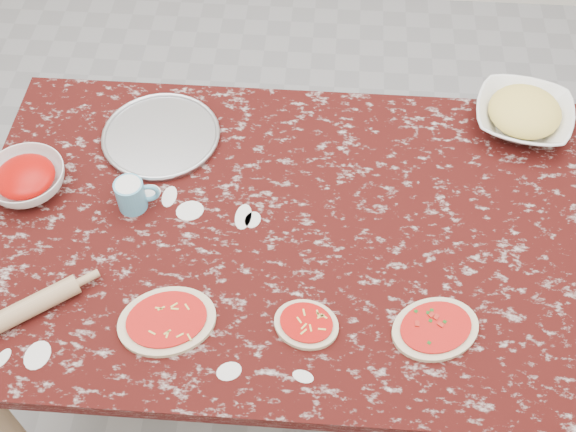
# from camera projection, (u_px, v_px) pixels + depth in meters

# --- Properties ---
(ground) EXTENTS (4.00, 4.00, 0.00)m
(ground) POSITION_uv_depth(u_px,v_px,m) (288.00, 360.00, 2.40)
(ground) COLOR gray
(worktable) EXTENTS (1.60, 1.00, 0.75)m
(worktable) POSITION_uv_depth(u_px,v_px,m) (288.00, 247.00, 1.87)
(worktable) COLOR black
(worktable) RESTS_ON ground
(pizza_tray) EXTENTS (0.35, 0.35, 0.01)m
(pizza_tray) POSITION_uv_depth(u_px,v_px,m) (161.00, 136.00, 1.98)
(pizza_tray) COLOR #B2B2B7
(pizza_tray) RESTS_ON worktable
(sauce_bowl) EXTENTS (0.25, 0.25, 0.06)m
(sauce_bowl) POSITION_uv_depth(u_px,v_px,m) (27.00, 180.00, 1.85)
(sauce_bowl) COLOR white
(sauce_bowl) RESTS_ON worktable
(cheese_bowl) EXTENTS (0.32, 0.32, 0.07)m
(cheese_bowl) POSITION_uv_depth(u_px,v_px,m) (523.00, 116.00, 1.99)
(cheese_bowl) COLOR white
(cheese_bowl) RESTS_ON worktable
(flour_mug) EXTENTS (0.11, 0.07, 0.09)m
(flour_mug) POSITION_uv_depth(u_px,v_px,m) (132.00, 195.00, 1.81)
(flour_mug) COLOR #55A2C5
(flour_mug) RESTS_ON worktable
(pizza_left) EXTENTS (0.27, 0.24, 0.02)m
(pizza_left) POSITION_uv_depth(u_px,v_px,m) (167.00, 321.00, 1.63)
(pizza_left) COLOR beige
(pizza_left) RESTS_ON worktable
(pizza_mid) EXTENTS (0.18, 0.16, 0.02)m
(pizza_mid) POSITION_uv_depth(u_px,v_px,m) (306.00, 324.00, 1.63)
(pizza_mid) COLOR beige
(pizza_mid) RESTS_ON worktable
(pizza_right) EXTENTS (0.25, 0.22, 0.02)m
(pizza_right) POSITION_uv_depth(u_px,v_px,m) (435.00, 329.00, 1.62)
(pizza_right) COLOR beige
(pizza_right) RESTS_ON worktable
(rolling_pin) EXTENTS (0.22, 0.18, 0.05)m
(rolling_pin) POSITION_uv_depth(u_px,v_px,m) (29.00, 308.00, 1.64)
(rolling_pin) COLOR tan
(rolling_pin) RESTS_ON worktable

